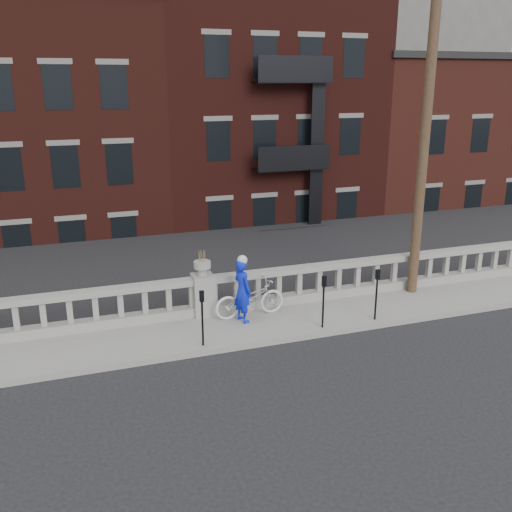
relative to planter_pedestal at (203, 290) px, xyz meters
The scene contains 11 objects.
ground 4.04m from the planter_pedestal, 90.00° to the right, with size 120.00×120.00×0.00m, color black.
sidewalk 1.21m from the planter_pedestal, 90.00° to the right, with size 32.00×2.20×0.15m, color gray.
balustrade 0.19m from the planter_pedestal, ahead, with size 28.00×0.34×1.03m.
planter_pedestal is the anchor object (origin of this frame).
lower_level 19.19m from the planter_pedestal, 88.31° to the left, with size 80.00×44.00×20.80m.
utility_pole 7.61m from the planter_pedestal, ahead, with size 1.60×0.28×10.00m.
parking_meter_b 1.87m from the planter_pedestal, 104.56° to the right, with size 0.10×0.09×1.36m.
parking_meter_c 3.18m from the planter_pedestal, 34.55° to the right, with size 0.10×0.09×1.36m.
parking_meter_d 4.49m from the planter_pedestal, 23.63° to the right, with size 0.10×0.09×1.36m.
bicycle 1.24m from the planter_pedestal, 24.41° to the right, with size 0.66×1.89×0.99m, color silver.
cyclist 1.15m from the planter_pedestal, 41.98° to the right, with size 0.61×0.40×1.66m, color #0E20D3.
Camera 1 is at (-3.29, -9.71, 6.12)m, focal length 40.00 mm.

